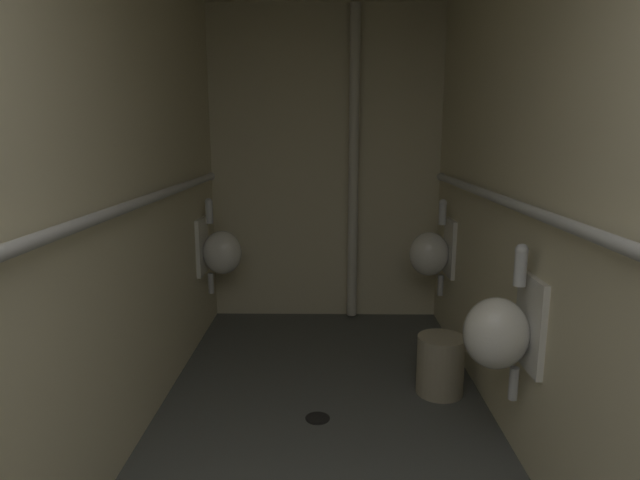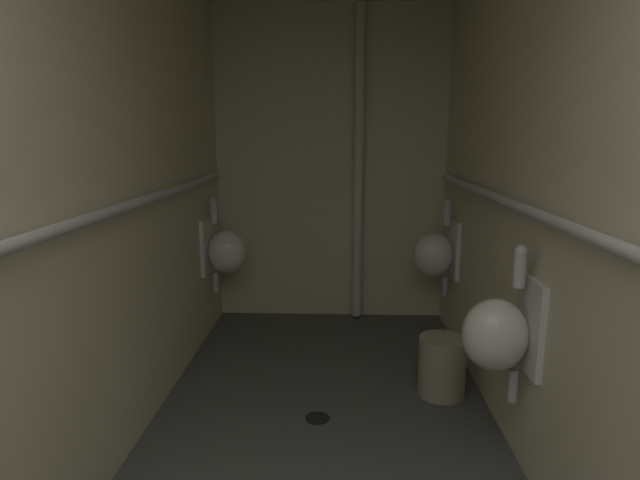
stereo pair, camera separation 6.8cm
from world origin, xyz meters
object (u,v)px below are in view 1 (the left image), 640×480
urinal_right_mid (501,331)px  floor_drain (318,418)px  urinal_right_far (432,253)px  waste_bin (440,365)px  urinal_left_mid (219,251)px  standpipe_back_wall (353,168)px

urinal_right_mid → floor_drain: urinal_right_mid is taller
floor_drain → urinal_right_mid: bearing=-25.4°
urinal_right_mid → urinal_right_far: bearing=90.0°
urinal_right_far → waste_bin: 1.05m
floor_drain → urinal_left_mid: bearing=122.0°
floor_drain → waste_bin: size_ratio=0.38×
urinal_right_mid → standpipe_back_wall: size_ratio=0.29×
urinal_right_mid → standpipe_back_wall: bearing=105.7°
floor_drain → waste_bin: (0.75, 0.32, 0.18)m
waste_bin → urinal_right_mid: bearing=-81.8°
urinal_left_mid → standpipe_back_wall: 1.30m
urinal_left_mid → standpipe_back_wall: standpipe_back_wall is taller
standpipe_back_wall → floor_drain: bearing=-99.1°
urinal_left_mid → urinal_right_mid: size_ratio=1.00×
urinal_right_mid → waste_bin: bearing=98.2°
urinal_left_mid → waste_bin: (1.54, -0.94, -0.51)m
urinal_right_far → standpipe_back_wall: (-0.59, 0.45, 0.62)m
urinal_left_mid → waste_bin: 1.88m
floor_drain → waste_bin: waste_bin is taller
urinal_left_mid → urinal_right_far: (1.65, -0.03, 0.00)m
urinal_right_mid → waste_bin: (-0.10, 0.73, -0.51)m
urinal_left_mid → urinal_right_mid: same height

